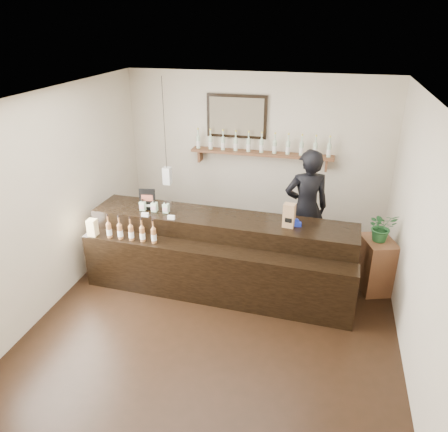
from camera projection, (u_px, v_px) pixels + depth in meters
name	position (u px, v px, depth m)	size (l,w,h in m)	color
ground	(221.00, 310.00, 5.87)	(5.00, 5.00, 0.00)	black
room_shell	(221.00, 192.00, 5.16)	(5.00, 5.00, 5.00)	beige
back_wall_decor	(247.00, 137.00, 7.27)	(2.66, 0.96, 1.69)	brown
counter	(219.00, 256.00, 6.20)	(3.77, 1.16, 1.22)	black
promo_sign	(147.00, 199.00, 6.24)	(0.23, 0.06, 0.32)	black
paper_bag	(289.00, 215.00, 5.73)	(0.16, 0.13, 0.33)	#9F784C
tape_dispenser	(296.00, 223.00, 5.80)	(0.13, 0.07, 0.11)	#1B30C1
side_cabinet	(375.00, 265.00, 6.17)	(0.54, 0.64, 0.78)	brown
potted_plant	(382.00, 227.00, 5.92)	(0.38, 0.33, 0.42)	#255E2D
shopkeeper	(307.00, 201.00, 6.59)	(0.77, 0.50, 2.10)	black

